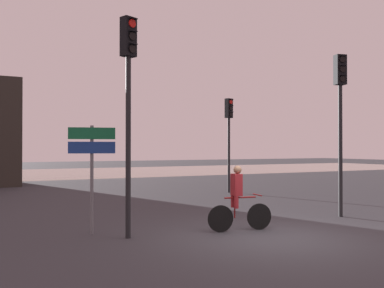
{
  "coord_description": "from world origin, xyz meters",
  "views": [
    {
      "loc": [
        -6.1,
        -7.97,
        2.05
      ],
      "look_at": [
        0.5,
        5.0,
        2.2
      ],
      "focal_mm": 40.0,
      "sensor_mm": 36.0,
      "label": 1
    }
  ],
  "objects_px": {
    "traffic_light_far_right": "(229,127)",
    "cyclist": "(238,198)",
    "direction_sign_post": "(92,159)",
    "traffic_light_near_left": "(128,86)",
    "traffic_light_near_right": "(340,105)"
  },
  "relations": [
    {
      "from": "traffic_light_near_left",
      "to": "direction_sign_post",
      "type": "height_order",
      "value": "traffic_light_near_left"
    },
    {
      "from": "traffic_light_near_right",
      "to": "traffic_light_far_right",
      "type": "bearing_deg",
      "value": -82.41
    },
    {
      "from": "traffic_light_far_right",
      "to": "traffic_light_near_right",
      "type": "height_order",
      "value": "traffic_light_near_right"
    },
    {
      "from": "traffic_light_far_right",
      "to": "direction_sign_post",
      "type": "distance_m",
      "value": 10.59
    },
    {
      "from": "traffic_light_far_right",
      "to": "cyclist",
      "type": "xyz_separation_m",
      "value": [
        -4.74,
        -8.02,
        -2.22
      ]
    },
    {
      "from": "traffic_light_far_right",
      "to": "traffic_light_near_right",
      "type": "bearing_deg",
      "value": 68.94
    },
    {
      "from": "traffic_light_far_right",
      "to": "cyclist",
      "type": "bearing_deg",
      "value": 44.05
    },
    {
      "from": "traffic_light_near_left",
      "to": "direction_sign_post",
      "type": "xyz_separation_m",
      "value": [
        -0.64,
        0.82,
        -1.68
      ]
    },
    {
      "from": "traffic_light_near_right",
      "to": "direction_sign_post",
      "type": "height_order",
      "value": "traffic_light_near_right"
    },
    {
      "from": "traffic_light_near_left",
      "to": "direction_sign_post",
      "type": "distance_m",
      "value": 1.98
    },
    {
      "from": "traffic_light_near_right",
      "to": "cyclist",
      "type": "height_order",
      "value": "traffic_light_near_right"
    },
    {
      "from": "traffic_light_far_right",
      "to": "traffic_light_near_left",
      "type": "xyz_separation_m",
      "value": [
        -7.42,
        -7.58,
        0.44
      ]
    },
    {
      "from": "traffic_light_near_right",
      "to": "traffic_light_near_left",
      "type": "height_order",
      "value": "traffic_light_near_left"
    },
    {
      "from": "cyclist",
      "to": "traffic_light_far_right",
      "type": "bearing_deg",
      "value": 158.07
    },
    {
      "from": "direction_sign_post",
      "to": "cyclist",
      "type": "bearing_deg",
      "value": 174.39
    }
  ]
}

